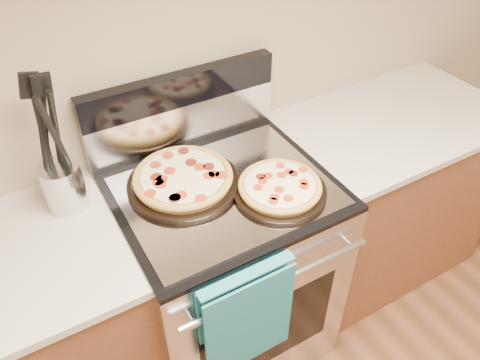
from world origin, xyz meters
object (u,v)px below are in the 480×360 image
range_body (225,271)px  pepperoni_pizza_back (183,179)px  pepperoni_pizza_front (280,188)px  utensil_crock (64,186)px

range_body → pepperoni_pizza_back: (-0.12, 0.07, 0.50)m
pepperoni_pizza_front → utensil_crock: 0.72m
pepperoni_pizza_back → range_body: bearing=-31.0°
pepperoni_pizza_front → range_body: bearing=139.3°
range_body → utensil_crock: 0.76m
range_body → pepperoni_pizza_back: pepperoni_pizza_back is taller
range_body → pepperoni_pizza_front: 0.54m
pepperoni_pizza_front → utensil_crock: size_ratio=1.93×
range_body → utensil_crock: bearing=159.0°
utensil_crock → pepperoni_pizza_back: bearing=-17.5°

